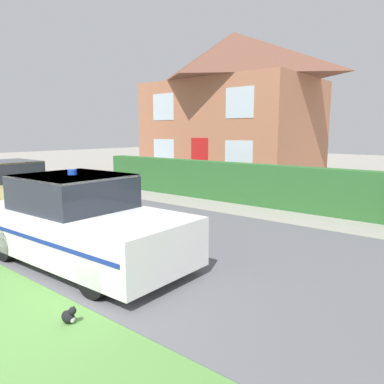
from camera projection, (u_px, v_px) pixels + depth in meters
name	position (u px, v px, depth m)	size (l,w,h in m)	color
road_strip	(212.00, 251.00, 7.53)	(28.00, 6.14, 0.01)	#5B5B60
lawn_verge	(2.00, 337.00, 4.39)	(28.00, 2.14, 0.01)	#568C42
garden_hedge	(268.00, 186.00, 11.96)	(14.87, 0.52, 1.34)	#2D662D
police_car	(82.00, 223.00, 6.77)	(4.25, 1.97, 1.70)	black
cat	(69.00, 316.00, 4.68)	(0.29, 0.17, 0.25)	black
neighbour_car_near	(10.00, 187.00, 11.37)	(3.85, 1.80, 1.50)	black
house_left	(232.00, 105.00, 19.37)	(8.56, 5.92, 7.34)	#A86B4C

